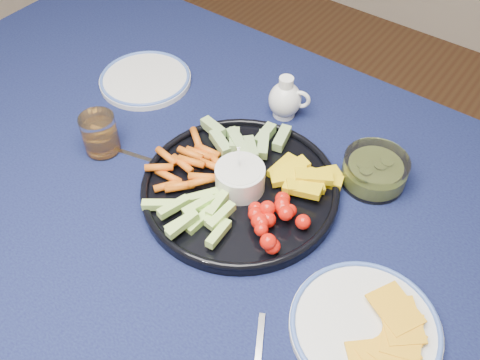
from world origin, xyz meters
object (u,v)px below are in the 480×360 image
Objects in this scene: creamer_pitcher at (285,99)px; cheese_plate at (365,326)px; crudite_platter at (240,184)px; pickle_bowl at (374,172)px; dining_table at (206,232)px; juice_tumbler at (100,136)px; side_plate_extra at (145,79)px.

cheese_plate is at bearing -42.70° from creamer_pitcher.
crudite_platter reaches higher than pickle_bowl.
crudite_platter reaches higher than creamer_pitcher.
creamer_pitcher is 0.79× the size of pickle_bowl.
crudite_platter is at bearing 60.13° from dining_table.
creamer_pitcher is 1.16× the size of juice_tumbler.
dining_table is 0.13m from crudite_platter.
cheese_plate is (0.38, -0.35, -0.03)m from creamer_pitcher.
creamer_pitcher is at bearing 16.71° from side_plate_extra.
cheese_plate reaches higher than side_plate_extra.
dining_table is 4.52× the size of crudite_platter.
crudite_platter is 3.82× the size of creamer_pitcher.
creamer_pitcher reaches higher than juice_tumbler.
juice_tumbler is at bearing -152.72° from pickle_bowl.
creamer_pitcher is (-0.06, 0.24, 0.02)m from crudite_platter.
creamer_pitcher is 0.51m from cheese_plate.
creamer_pitcher is at bearing 52.60° from juice_tumbler.
side_plate_extra is at bearing -176.50° from pickle_bowl.
creamer_pitcher is 0.25m from pickle_bowl.
creamer_pitcher is 0.42× the size of cheese_plate.
dining_table is 7.18× the size of cheese_plate.
side_plate_extra is (-0.56, -0.03, -0.02)m from pickle_bowl.
cheese_plate is 2.79× the size of juice_tumbler.
pickle_bowl reaches higher than dining_table.
side_plate_extra is (-0.32, -0.10, -0.03)m from creamer_pitcher.
creamer_pitcher is 0.39m from juice_tumbler.
side_plate_extra is (-0.37, 0.14, -0.01)m from crudite_platter.
dining_table is 20.06× the size of juice_tumbler.
pickle_bowl is (0.24, -0.06, -0.02)m from creamer_pitcher.
dining_table is 0.28m from juice_tumbler.
creamer_pitcher is 0.46× the size of side_plate_extra.
pickle_bowl is at bearing 115.06° from cheese_plate.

